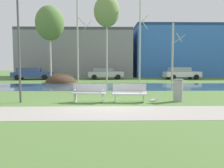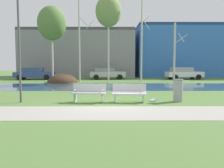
{
  "view_description": "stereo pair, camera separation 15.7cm",
  "coord_description": "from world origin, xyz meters",
  "px_view_note": "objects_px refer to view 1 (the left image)",
  "views": [
    {
      "loc": [
        -0.08,
        -10.21,
        1.74
      ],
      "look_at": [
        0.15,
        1.25,
        0.81
      ],
      "focal_mm": 36.72,
      "sensor_mm": 36.0,
      "label": 1
    },
    {
      "loc": [
        0.08,
        -10.21,
        1.74
      ],
      "look_at": [
        0.15,
        1.25,
        0.81
      ],
      "focal_mm": 36.72,
      "sensor_mm": 36.0,
      "label": 2
    }
  ],
  "objects_px": {
    "bench_left": "(89,92)",
    "trash_bin": "(178,90)",
    "seagull": "(153,100)",
    "parked_sedan_second_silver": "(105,73)",
    "parked_hatch_third_white": "(181,73)",
    "parked_van_nearest_blue": "(32,73)",
    "streetlamp": "(18,19)",
    "bench_right": "(129,92)"
  },
  "relations": [
    {
      "from": "bench_left",
      "to": "streetlamp",
      "type": "bearing_deg",
      "value": 179.99
    },
    {
      "from": "trash_bin",
      "to": "parked_van_nearest_blue",
      "type": "distance_m",
      "value": 21.54
    },
    {
      "from": "trash_bin",
      "to": "bench_right",
      "type": "bearing_deg",
      "value": -175.89
    },
    {
      "from": "bench_left",
      "to": "trash_bin",
      "type": "distance_m",
      "value": 4.28
    },
    {
      "from": "trash_bin",
      "to": "parked_hatch_third_white",
      "type": "xyz_separation_m",
      "value": [
        5.91,
        17.8,
        0.23
      ]
    },
    {
      "from": "seagull",
      "to": "parked_van_nearest_blue",
      "type": "distance_m",
      "value": 21.19
    },
    {
      "from": "bench_left",
      "to": "seagull",
      "type": "xyz_separation_m",
      "value": [
        2.99,
        -0.28,
        -0.34
      ]
    },
    {
      "from": "bench_right",
      "to": "streetlamp",
      "type": "distance_m",
      "value": 6.15
    },
    {
      "from": "trash_bin",
      "to": "streetlamp",
      "type": "bearing_deg",
      "value": -178.7
    },
    {
      "from": "seagull",
      "to": "parked_sedan_second_silver",
      "type": "height_order",
      "value": "parked_sedan_second_silver"
    },
    {
      "from": "trash_bin",
      "to": "parked_sedan_second_silver",
      "type": "xyz_separation_m",
      "value": [
        -3.73,
        17.94,
        0.2
      ]
    },
    {
      "from": "bench_left",
      "to": "parked_sedan_second_silver",
      "type": "distance_m",
      "value": 18.12
    },
    {
      "from": "parked_sedan_second_silver",
      "to": "parked_hatch_third_white",
      "type": "height_order",
      "value": "parked_hatch_third_white"
    },
    {
      "from": "parked_sedan_second_silver",
      "to": "streetlamp",
      "type": "bearing_deg",
      "value": -101.75
    },
    {
      "from": "bench_left",
      "to": "parked_van_nearest_blue",
      "type": "relative_size",
      "value": 0.34
    },
    {
      "from": "streetlamp",
      "to": "parked_hatch_third_white",
      "type": "height_order",
      "value": "streetlamp"
    },
    {
      "from": "streetlamp",
      "to": "parked_van_nearest_blue",
      "type": "distance_m",
      "value": 18.57
    },
    {
      "from": "bench_left",
      "to": "parked_van_nearest_blue",
      "type": "distance_m",
      "value": 19.48
    },
    {
      "from": "seagull",
      "to": "parked_sedan_second_silver",
      "type": "bearing_deg",
      "value": 97.56
    },
    {
      "from": "seagull",
      "to": "parked_hatch_third_white",
      "type": "relative_size",
      "value": 0.09
    },
    {
      "from": "parked_hatch_third_white",
      "to": "bench_right",
      "type": "bearing_deg",
      "value": -114.73
    },
    {
      "from": "bench_left",
      "to": "seagull",
      "type": "distance_m",
      "value": 3.02
    },
    {
      "from": "seagull",
      "to": "streetlamp",
      "type": "relative_size",
      "value": 0.07
    },
    {
      "from": "streetlamp",
      "to": "parked_van_nearest_blue",
      "type": "height_order",
      "value": "streetlamp"
    },
    {
      "from": "bench_left",
      "to": "trash_bin",
      "type": "bearing_deg",
      "value": 2.28
    },
    {
      "from": "bench_right",
      "to": "trash_bin",
      "type": "distance_m",
      "value": 2.38
    },
    {
      "from": "bench_right",
      "to": "streetlamp",
      "type": "bearing_deg",
      "value": 179.99
    },
    {
      "from": "seagull",
      "to": "bench_left",
      "type": "bearing_deg",
      "value": 174.57
    },
    {
      "from": "streetlamp",
      "to": "parked_sedan_second_silver",
      "type": "height_order",
      "value": "streetlamp"
    },
    {
      "from": "bench_right",
      "to": "trash_bin",
      "type": "bearing_deg",
      "value": 4.11
    },
    {
      "from": "parked_sedan_second_silver",
      "to": "seagull",
      "type": "bearing_deg",
      "value": -82.44
    },
    {
      "from": "bench_right",
      "to": "bench_left",
      "type": "bearing_deg",
      "value": 180.0
    },
    {
      "from": "parked_hatch_third_white",
      "to": "trash_bin",
      "type": "bearing_deg",
      "value": -108.36
    },
    {
      "from": "trash_bin",
      "to": "streetlamp",
      "type": "height_order",
      "value": "streetlamp"
    },
    {
      "from": "parked_van_nearest_blue",
      "to": "bench_left",
      "type": "bearing_deg",
      "value": -64.27
    },
    {
      "from": "bench_left",
      "to": "trash_bin",
      "type": "relative_size",
      "value": 1.51
    },
    {
      "from": "bench_left",
      "to": "trash_bin",
      "type": "xyz_separation_m",
      "value": [
        4.27,
        0.17,
        0.09
      ]
    },
    {
      "from": "streetlamp",
      "to": "parked_hatch_third_white",
      "type": "distance_m",
      "value": 22.62
    },
    {
      "from": "seagull",
      "to": "parked_van_nearest_blue",
      "type": "relative_size",
      "value": 0.09
    },
    {
      "from": "parked_van_nearest_blue",
      "to": "parked_hatch_third_white",
      "type": "distance_m",
      "value": 18.64
    },
    {
      "from": "streetlamp",
      "to": "parked_sedan_second_silver",
      "type": "xyz_separation_m",
      "value": [
        3.77,
        18.11,
        -3.12
      ]
    },
    {
      "from": "trash_bin",
      "to": "parked_hatch_third_white",
      "type": "distance_m",
      "value": 18.75
    }
  ]
}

